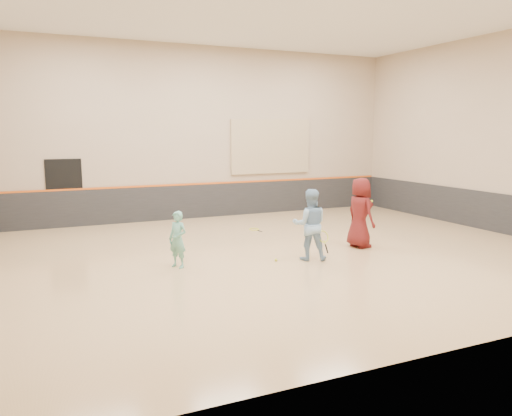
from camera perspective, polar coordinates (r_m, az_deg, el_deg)
name	(u,v)px	position (r m, az deg, el deg)	size (l,w,h in m)	color
room	(274,223)	(12.40, 2.04, -1.71)	(15.04, 12.04, 6.22)	tan
wainscot_back	(200,201)	(17.92, -6.43, 0.80)	(14.90, 0.04, 1.20)	#232326
wainscot_right	(490,212)	(17.07, 25.16, -0.38)	(0.04, 11.90, 1.20)	#232326
accent_stripe	(200,184)	(17.83, -6.45, 2.77)	(14.90, 0.03, 0.06)	#D85914
acoustic_panel	(271,147)	(18.78, 1.71, 7.04)	(3.20, 0.08, 2.00)	tan
doorway	(65,193)	(17.06, -21.02, 1.56)	(1.10, 0.05, 2.20)	black
girl	(178,239)	(11.43, -8.94, -3.57)	(0.47, 0.31, 1.29)	#6BBAA8
instructor	(310,225)	(12.00, 6.18, -1.90)	(0.83, 0.65, 1.71)	#85ABCD
young_man	(360,213)	(13.51, 11.82, -0.53)	(0.91, 0.59, 1.86)	#561414
held_racket	(323,236)	(12.00, 7.67, -3.24)	(0.34, 0.34, 0.63)	#D4E532
spare_racket	(254,229)	(15.70, -0.23, -2.38)	(0.71, 0.71, 0.06)	gold
ball_under_racket	(276,260)	(11.94, 2.30, -5.96)	(0.07, 0.07, 0.07)	gold
ball_in_hand	(372,201)	(13.45, 13.09, 0.77)	(0.07, 0.07, 0.07)	#B8CF30
ball_beside_spare	(184,248)	(13.21, -8.27, -4.60)	(0.07, 0.07, 0.07)	#BDD230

